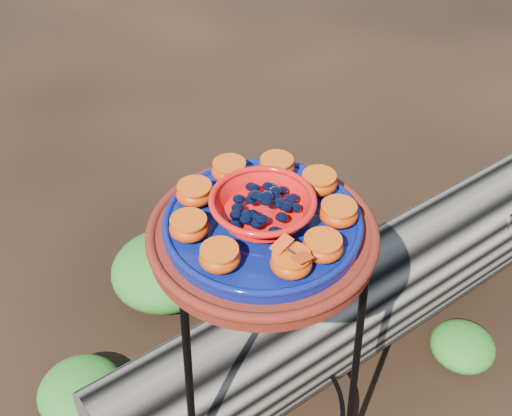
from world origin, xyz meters
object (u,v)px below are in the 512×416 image
object	(u,v)px
terracotta_saucer	(262,236)
driftwood_log	(364,295)
red_bowl	(263,209)
plant_stand	(261,356)
cobalt_plate	(263,225)

from	to	relation	value
terracotta_saucer	driftwood_log	world-z (taller)	terracotta_saucer
terracotta_saucer	red_bowl	bearing A→B (deg)	0.00
red_bowl	driftwood_log	bearing A→B (deg)	33.96
plant_stand	driftwood_log	xyz separation A→B (m)	(0.38, 0.26, -0.20)
cobalt_plate	red_bowl	xyz separation A→B (m)	(0.00, 0.00, 0.04)
cobalt_plate	red_bowl	bearing A→B (deg)	0.00
terracotta_saucer	driftwood_log	bearing A→B (deg)	33.96
terracotta_saucer	red_bowl	size ratio (longest dim) A/B	2.33
cobalt_plate	red_bowl	world-z (taller)	red_bowl
plant_stand	terracotta_saucer	xyz separation A→B (m)	(0.00, 0.00, 0.37)
cobalt_plate	red_bowl	distance (m)	0.04
driftwood_log	cobalt_plate	bearing A→B (deg)	-146.04
terracotta_saucer	cobalt_plate	world-z (taller)	cobalt_plate
cobalt_plate	driftwood_log	bearing A→B (deg)	33.96
red_bowl	driftwood_log	distance (m)	0.78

